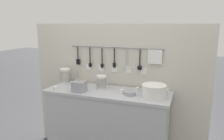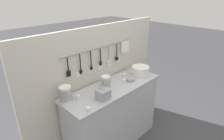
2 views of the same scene
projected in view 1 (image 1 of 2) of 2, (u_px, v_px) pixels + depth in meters
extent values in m
cube|color=#ADAFB5|center=(107.00, 92.00, 2.45)|extent=(1.40, 0.48, 0.03)
cube|color=#ADAFB5|center=(108.00, 130.00, 2.54)|extent=(1.35, 0.46, 0.89)
cube|color=beige|center=(115.00, 92.00, 2.72)|extent=(2.20, 0.04, 1.66)
cylinder|color=#93969E|center=(115.00, 47.00, 2.57)|extent=(1.13, 0.01, 0.01)
sphere|color=#93969E|center=(73.00, 46.00, 2.76)|extent=(0.02, 0.02, 0.02)
sphere|color=#93969E|center=(163.00, 49.00, 2.38)|extent=(0.02, 0.02, 0.02)
cylinder|color=black|center=(78.00, 53.00, 2.74)|extent=(0.01, 0.01, 0.16)
cube|color=black|center=(78.00, 62.00, 2.76)|extent=(0.05, 0.01, 0.07)
cylinder|color=#93969E|center=(78.00, 46.00, 2.73)|extent=(0.01, 0.01, 0.02)
cylinder|color=black|center=(90.00, 55.00, 2.69)|extent=(0.01, 0.01, 0.20)
ellipsoid|color=black|center=(90.00, 65.00, 2.71)|extent=(0.04, 0.02, 0.06)
cylinder|color=#93969E|center=(90.00, 47.00, 2.68)|extent=(0.01, 0.01, 0.02)
cylinder|color=black|center=(102.00, 56.00, 2.63)|extent=(0.01, 0.01, 0.19)
ellipsoid|color=black|center=(102.00, 66.00, 2.66)|extent=(0.04, 0.02, 0.06)
cylinder|color=#93969E|center=(102.00, 47.00, 2.62)|extent=(0.01, 0.01, 0.02)
cylinder|color=black|center=(114.00, 56.00, 2.58)|extent=(0.01, 0.01, 0.18)
cube|color=black|center=(114.00, 65.00, 2.60)|extent=(0.04, 0.01, 0.06)
cylinder|color=#93969E|center=(114.00, 48.00, 2.57)|extent=(0.01, 0.01, 0.02)
cylinder|color=#93969E|center=(127.00, 57.00, 2.53)|extent=(0.01, 0.01, 0.19)
torus|color=#93969E|center=(126.00, 68.00, 2.56)|extent=(0.10, 0.10, 0.01)
cylinder|color=#93969E|center=(127.00, 48.00, 2.52)|extent=(0.01, 0.01, 0.02)
cylinder|color=black|center=(140.00, 58.00, 2.48)|extent=(0.01, 0.01, 0.19)
sphere|color=black|center=(140.00, 68.00, 2.50)|extent=(0.06, 0.06, 0.06)
cylinder|color=#93969E|center=(140.00, 49.00, 2.47)|extent=(0.01, 0.01, 0.02)
cube|color=silver|center=(155.00, 57.00, 2.42)|extent=(0.16, 0.02, 0.16)
cylinder|color=#93969E|center=(155.00, 49.00, 2.41)|extent=(0.01, 0.01, 0.02)
cube|color=white|center=(89.00, 67.00, 2.75)|extent=(0.07, 0.01, 0.07)
cube|color=white|center=(101.00, 68.00, 2.69)|extent=(0.07, 0.01, 0.07)
cube|color=white|center=(115.00, 69.00, 2.63)|extent=(0.07, 0.01, 0.07)
cube|color=white|center=(129.00, 70.00, 2.57)|extent=(0.07, 0.01, 0.07)
cube|color=white|center=(144.00, 71.00, 2.52)|extent=(0.07, 0.01, 0.07)
cylinder|color=silver|center=(101.00, 87.00, 2.51)|extent=(0.12, 0.12, 0.05)
cylinder|color=silver|center=(101.00, 85.00, 2.50)|extent=(0.12, 0.12, 0.05)
cylinder|color=silver|center=(101.00, 82.00, 2.49)|extent=(0.12, 0.12, 0.05)
cylinder|color=silver|center=(101.00, 80.00, 2.49)|extent=(0.12, 0.12, 0.05)
cylinder|color=silver|center=(101.00, 78.00, 2.48)|extent=(0.12, 0.12, 0.05)
cylinder|color=silver|center=(65.00, 81.00, 2.76)|extent=(0.13, 0.13, 0.05)
cylinder|color=silver|center=(65.00, 79.00, 2.75)|extent=(0.13, 0.13, 0.05)
cylinder|color=silver|center=(65.00, 77.00, 2.74)|extent=(0.13, 0.13, 0.05)
cylinder|color=silver|center=(65.00, 75.00, 2.74)|extent=(0.13, 0.13, 0.05)
cylinder|color=silver|center=(65.00, 73.00, 2.73)|extent=(0.13, 0.13, 0.05)
cylinder|color=silver|center=(65.00, 71.00, 2.73)|extent=(0.13, 0.13, 0.05)
cylinder|color=silver|center=(154.00, 97.00, 2.24)|extent=(0.25, 0.25, 0.01)
cylinder|color=silver|center=(154.00, 95.00, 2.23)|extent=(0.25, 0.25, 0.01)
cylinder|color=silver|center=(154.00, 94.00, 2.23)|extent=(0.25, 0.25, 0.01)
cylinder|color=silver|center=(154.00, 93.00, 2.23)|extent=(0.25, 0.25, 0.01)
cylinder|color=silver|center=(154.00, 92.00, 2.23)|extent=(0.25, 0.25, 0.01)
cylinder|color=silver|center=(154.00, 91.00, 2.22)|extent=(0.25, 0.25, 0.01)
cylinder|color=silver|center=(154.00, 90.00, 2.22)|extent=(0.25, 0.25, 0.01)
cylinder|color=silver|center=(154.00, 89.00, 2.22)|extent=(0.25, 0.25, 0.01)
cylinder|color=silver|center=(154.00, 88.00, 2.22)|extent=(0.25, 0.25, 0.01)
cylinder|color=silver|center=(154.00, 86.00, 2.21)|extent=(0.25, 0.25, 0.01)
cylinder|color=silver|center=(154.00, 85.00, 2.21)|extent=(0.25, 0.25, 0.01)
cylinder|color=#93969E|center=(130.00, 93.00, 2.30)|extent=(0.12, 0.12, 0.04)
cube|color=#93969E|center=(79.00, 86.00, 2.42)|extent=(0.13, 0.13, 0.11)
cylinder|color=#93969E|center=(79.00, 78.00, 2.42)|extent=(0.02, 0.02, 0.19)
cylinder|color=#C6B793|center=(81.00, 78.00, 2.43)|extent=(0.02, 0.01, 0.17)
cylinder|color=#C6B793|center=(82.00, 77.00, 2.43)|extent=(0.01, 0.04, 0.20)
cylinder|color=#93969E|center=(78.00, 79.00, 2.38)|extent=(0.03, 0.01, 0.18)
cylinder|color=#C6B793|center=(83.00, 78.00, 2.40)|extent=(0.03, 0.01, 0.18)
cylinder|color=#93969E|center=(77.00, 78.00, 2.43)|extent=(0.02, 0.01, 0.17)
cylinder|color=silver|center=(166.00, 92.00, 2.34)|extent=(0.04, 0.04, 0.05)
cylinder|color=silver|center=(137.00, 89.00, 2.42)|extent=(0.04, 0.04, 0.05)
cylinder|color=silver|center=(55.00, 89.00, 2.45)|extent=(0.04, 0.04, 0.05)
cylinder|color=silver|center=(122.00, 91.00, 2.35)|extent=(0.04, 0.04, 0.05)
cylinder|color=silver|center=(72.00, 83.00, 2.67)|extent=(0.04, 0.04, 0.05)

